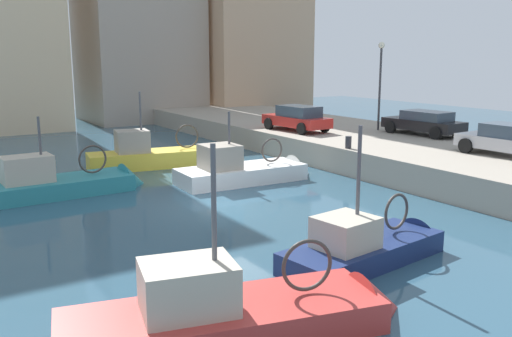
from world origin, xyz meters
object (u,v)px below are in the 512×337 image
(fishing_boat_red, at_px, (242,327))
(fishing_boat_teal, at_px, (61,191))
(fishing_boat_white, at_px, (248,178))
(parked_car_silver, at_px, (508,140))
(fishing_boat_navy, at_px, (372,255))
(parked_car_black, at_px, (424,122))
(mooring_bollard_north, at_px, (348,142))
(fishing_boat_yellow, at_px, (159,163))
(parked_car_red, at_px, (297,118))
(quay_streetlamp, at_px, (381,71))

(fishing_boat_red, height_order, fishing_boat_teal, fishing_boat_red)
(fishing_boat_white, bearing_deg, parked_car_silver, -35.18)
(fishing_boat_navy, distance_m, parked_car_black, 16.31)
(fishing_boat_navy, distance_m, fishing_boat_teal, 12.80)
(fishing_boat_white, bearing_deg, parked_car_black, -0.23)
(mooring_bollard_north, bearing_deg, fishing_boat_teal, 165.35)
(fishing_boat_red, xyz_separation_m, parked_car_silver, (15.96, 5.17, 1.74))
(fishing_boat_teal, height_order, parked_car_black, fishing_boat_teal)
(fishing_boat_red, distance_m, fishing_boat_yellow, 17.25)
(fishing_boat_teal, bearing_deg, mooring_bollard_north, -14.65)
(parked_car_black, bearing_deg, parked_car_red, 134.28)
(fishing_boat_teal, xyz_separation_m, quay_streetlamp, (17.58, 0.78, 4.31))
(fishing_boat_teal, relative_size, parked_car_silver, 1.72)
(fishing_boat_yellow, xyz_separation_m, fishing_boat_navy, (-0.14, -14.87, -0.02))
(fishing_boat_red, xyz_separation_m, parked_car_black, (17.93, 11.36, 1.72))
(fishing_boat_red, height_order, parked_car_black, fishing_boat_red)
(fishing_boat_teal, relative_size, mooring_bollard_north, 12.68)
(parked_car_red, xyz_separation_m, mooring_bollard_north, (-1.56, -6.01, -0.44))
(fishing_boat_yellow, height_order, parked_car_silver, fishing_boat_yellow)
(fishing_boat_navy, distance_m, mooring_bollard_north, 10.94)
(fishing_boat_teal, xyz_separation_m, parked_car_black, (18.20, -1.93, 1.72))
(fishing_boat_navy, height_order, fishing_boat_white, fishing_boat_navy)
(fishing_boat_red, height_order, parked_car_red, fishing_boat_red)
(fishing_boat_red, relative_size, parked_car_black, 1.65)
(parked_car_red, height_order, parked_car_silver, parked_car_red)
(fishing_boat_white, height_order, parked_car_black, fishing_boat_white)
(parked_car_silver, height_order, quay_streetlamp, quay_streetlamp)
(fishing_boat_white, relative_size, mooring_bollard_north, 11.52)
(fishing_boat_teal, xyz_separation_m, mooring_bollard_north, (11.93, -3.12, 1.34))
(fishing_boat_white, height_order, parked_car_red, fishing_boat_white)
(quay_streetlamp, bearing_deg, parked_car_black, -77.11)
(parked_car_black, relative_size, mooring_bollard_north, 7.96)
(fishing_boat_navy, distance_m, parked_car_red, 16.84)
(fishing_boat_yellow, distance_m, quay_streetlamp, 13.16)
(fishing_boat_red, relative_size, parked_car_silver, 1.78)
(fishing_boat_yellow, height_order, mooring_bollard_north, fishing_boat_yellow)
(fishing_boat_navy, distance_m, quay_streetlamp, 18.06)
(fishing_boat_red, xyz_separation_m, fishing_boat_teal, (-0.27, 13.29, -0.00))
(fishing_boat_teal, distance_m, quay_streetlamp, 18.12)
(quay_streetlamp, bearing_deg, fishing_boat_white, -165.33)
(mooring_bollard_north, distance_m, quay_streetlamp, 7.48)
(fishing_boat_navy, distance_m, parked_car_silver, 11.69)
(parked_car_black, xyz_separation_m, quay_streetlamp, (-0.62, 2.71, 2.59))
(fishing_boat_navy, relative_size, parked_car_silver, 1.42)
(fishing_boat_navy, xyz_separation_m, parked_car_silver, (10.99, 3.55, 1.75))
(fishing_boat_navy, xyz_separation_m, quay_streetlamp, (12.34, 12.45, 4.32))
(fishing_boat_red, distance_m, parked_car_black, 21.29)
(fishing_boat_white, height_order, mooring_bollard_north, fishing_boat_white)
(fishing_boat_yellow, height_order, fishing_boat_navy, fishing_boat_yellow)
(fishing_boat_white, xyz_separation_m, quay_streetlamp, (10.19, 2.67, 4.30))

